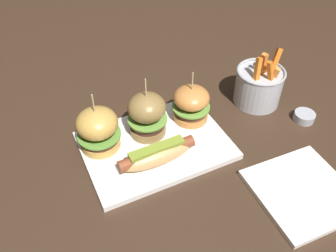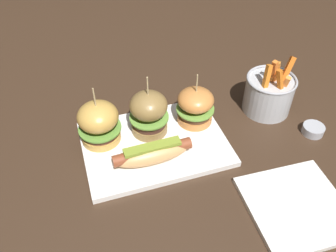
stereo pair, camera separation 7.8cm
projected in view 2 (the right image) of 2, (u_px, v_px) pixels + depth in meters
name	position (u px, v px, depth m)	size (l,w,h in m)	color
ground_plane	(155.00, 146.00, 0.81)	(3.00, 3.00, 0.00)	#382619
platter_main	(155.00, 144.00, 0.81)	(0.32, 0.23, 0.01)	white
hot_dog	(153.00, 153.00, 0.75)	(0.17, 0.05, 0.05)	tan
slider_left	(99.00, 122.00, 0.78)	(0.10, 0.10, 0.14)	gold
slider_center	(147.00, 113.00, 0.79)	(0.09, 0.09, 0.15)	olive
slider_right	(195.00, 106.00, 0.83)	(0.09, 0.09, 0.13)	#CA7D3C
fries_bucket	(269.00, 93.00, 0.88)	(0.12, 0.12, 0.15)	#B7BABF
sauce_ramekin	(313.00, 129.00, 0.84)	(0.05, 0.05, 0.02)	#A8AAB2
side_plate	(296.00, 206.00, 0.69)	(0.19, 0.19, 0.01)	white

